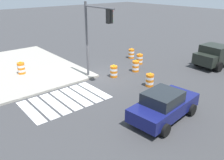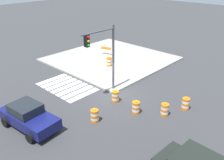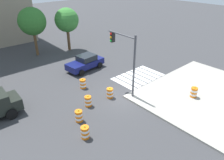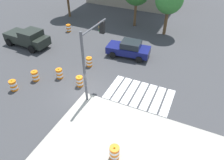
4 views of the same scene
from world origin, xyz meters
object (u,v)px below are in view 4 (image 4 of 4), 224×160
object	(u,v)px
sports_car	(129,49)
traffic_barrel_far_curb	(13,85)
traffic_barrel_on_sidewalk	(114,153)
traffic_barrel_median_far	(80,81)
traffic_barrel_lane_center	(89,62)
street_tree_streetside_far	(169,0)
traffic_barrel_crosswalk_end	(69,28)
traffic_barrel_median_near	(35,76)
traffic_barrel_near_corner	(59,74)
pickup_truck	(28,38)
traffic_light_pole	(92,49)

from	to	relation	value
sports_car	traffic_barrel_far_curb	world-z (taller)	sports_car
traffic_barrel_on_sidewalk	traffic_barrel_median_far	bearing A→B (deg)	137.46
traffic_barrel_lane_center	street_tree_streetside_far	distance (m)	11.83
sports_car	traffic_barrel_crosswalk_end	distance (m)	9.45
traffic_barrel_crosswalk_end	traffic_barrel_far_curb	distance (m)	11.89
traffic_barrel_median_near	traffic_barrel_near_corner	bearing A→B (deg)	34.57
traffic_barrel_crosswalk_end	traffic_barrel_far_curb	size ratio (longest dim) A/B	1.00
traffic_barrel_lane_center	traffic_barrel_on_sidewalk	xyz separation A→B (m)	(6.21, -7.95, 0.15)
sports_car	traffic_barrel_on_sidewalk	size ratio (longest dim) A/B	4.37
traffic_barrel_near_corner	traffic_barrel_median_far	xyz separation A→B (m)	(2.20, -0.21, 0.00)
sports_car	street_tree_streetside_far	bearing A→B (deg)	73.31
pickup_truck	traffic_barrel_median_near	bearing A→B (deg)	-43.32
traffic_barrel_near_corner	traffic_barrel_lane_center	distance (m)	3.10
pickup_truck	traffic_barrel_lane_center	bearing A→B (deg)	-5.38
traffic_barrel_near_corner	traffic_light_pole	bearing A→B (deg)	-6.61
pickup_truck	traffic_barrel_median_far	xyz separation A→B (m)	(8.85, -3.74, -0.52)
traffic_barrel_crosswalk_end	traffic_barrel_on_sidewalk	size ratio (longest dim) A/B	1.00
traffic_barrel_median_far	traffic_barrel_lane_center	size ratio (longest dim) A/B	1.00
traffic_barrel_crosswalk_end	traffic_barrel_median_far	bearing A→B (deg)	-50.98
sports_car	traffic_barrel_crosswalk_end	xyz separation A→B (m)	(-9.10, 2.53, -0.36)
traffic_barrel_on_sidewalk	street_tree_streetside_far	size ratio (longest dim) A/B	0.18
sports_car	traffic_barrel_near_corner	xyz separation A→B (m)	(-4.10, -6.13, -0.36)
sports_car	traffic_barrel_crosswalk_end	world-z (taller)	sports_car
traffic_barrel_crosswalk_end	traffic_barrel_lane_center	distance (m)	8.69
pickup_truck	traffic_barrel_far_curb	size ratio (longest dim) A/B	5.14
traffic_barrel_median_near	traffic_barrel_on_sidewalk	xyz separation A→B (m)	(9.29, -4.02, 0.15)
traffic_barrel_lane_center	street_tree_streetside_far	bearing A→B (deg)	65.00
traffic_barrel_crosswalk_end	pickup_truck	bearing A→B (deg)	-107.85
pickup_truck	traffic_barrel_lane_center	distance (m)	8.10
traffic_barrel_crosswalk_end	traffic_barrel_lane_center	world-z (taller)	same
pickup_truck	traffic_barrel_median_far	bearing A→B (deg)	-22.92
sports_car	traffic_light_pole	bearing A→B (deg)	-93.51
pickup_truck	traffic_barrel_median_far	distance (m)	9.62
traffic_barrel_median_far	traffic_barrel_median_near	bearing A→B (deg)	-166.30
traffic_barrel_near_corner	street_tree_streetside_far	xyz separation A→B (m)	(6.15, 12.98, 3.64)
sports_car	traffic_barrel_median_far	bearing A→B (deg)	-106.67
traffic_barrel_median_near	street_tree_streetside_far	distance (m)	16.56
traffic_barrel_lane_center	traffic_barrel_median_far	bearing A→B (deg)	-74.89
pickup_truck	traffic_barrel_far_curb	distance (m)	7.77
sports_car	traffic_barrel_crosswalk_end	bearing A→B (deg)	164.44
traffic_barrel_crosswalk_end	traffic_barrel_median_near	world-z (taller)	same
sports_car	traffic_barrel_crosswalk_end	size ratio (longest dim) A/B	4.37
traffic_barrel_lane_center	street_tree_streetside_far	world-z (taller)	street_tree_streetside_far
traffic_barrel_far_curb	traffic_barrel_on_sidewalk	xyz separation A→B (m)	(9.97, -2.25, 0.15)
traffic_barrel_on_sidewalk	traffic_barrel_near_corner	bearing A→B (deg)	145.76
traffic_barrel_median_near	traffic_barrel_median_far	size ratio (longest dim) A/B	1.00
traffic_barrel_median_near	traffic_barrel_far_curb	world-z (taller)	same
sports_car	street_tree_streetside_far	distance (m)	7.86
pickup_truck	traffic_barrel_on_sidewalk	distance (m)	16.71
sports_car	traffic_light_pole	xyz separation A→B (m)	(-0.40, -6.56, 3.10)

